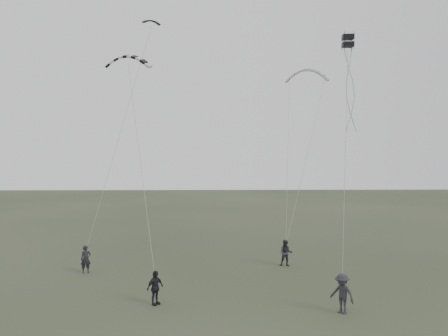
{
  "coord_description": "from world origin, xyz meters",
  "views": [
    {
      "loc": [
        0.14,
        -22.76,
        7.91
      ],
      "look_at": [
        0.69,
        5.64,
        6.92
      ],
      "focal_mm": 35.0,
      "sensor_mm": 36.0,
      "label": 1
    }
  ],
  "objects_px": {
    "flyer_center": "(155,288)",
    "kite_box": "(348,41)",
    "flyer_right": "(286,253)",
    "kite_striped": "(128,56)",
    "flyer_left": "(86,259)",
    "kite_dark_small": "(151,21)",
    "kite_pale_large": "(307,70)",
    "flyer_far": "(342,293)"
  },
  "relations": [
    {
      "from": "flyer_center",
      "to": "kite_box",
      "type": "distance_m",
      "value": 17.78
    },
    {
      "from": "flyer_right",
      "to": "kite_striped",
      "type": "distance_m",
      "value": 16.96
    },
    {
      "from": "flyer_left",
      "to": "kite_box",
      "type": "distance_m",
      "value": 21.47
    },
    {
      "from": "kite_dark_small",
      "to": "flyer_left",
      "type": "bearing_deg",
      "value": -157.1
    },
    {
      "from": "flyer_right",
      "to": "kite_pale_large",
      "type": "relative_size",
      "value": 0.5
    },
    {
      "from": "kite_dark_small",
      "to": "kite_box",
      "type": "xyz_separation_m",
      "value": [
        12.71,
        -8.12,
        -3.53
      ]
    },
    {
      "from": "flyer_right",
      "to": "flyer_far",
      "type": "relative_size",
      "value": 0.93
    },
    {
      "from": "flyer_left",
      "to": "kite_dark_small",
      "type": "height_order",
      "value": "kite_dark_small"
    },
    {
      "from": "kite_striped",
      "to": "kite_box",
      "type": "distance_m",
      "value": 13.66
    },
    {
      "from": "flyer_right",
      "to": "flyer_center",
      "type": "xyz_separation_m",
      "value": [
        -8.06,
        -7.58,
        -0.03
      ]
    },
    {
      "from": "flyer_left",
      "to": "kite_pale_large",
      "type": "bearing_deg",
      "value": 1.45
    },
    {
      "from": "flyer_center",
      "to": "flyer_far",
      "type": "height_order",
      "value": "flyer_far"
    },
    {
      "from": "flyer_right",
      "to": "flyer_center",
      "type": "bearing_deg",
      "value": -127.01
    },
    {
      "from": "flyer_right",
      "to": "flyer_far",
      "type": "distance_m",
      "value": 9.08
    },
    {
      "from": "flyer_left",
      "to": "flyer_center",
      "type": "relative_size",
      "value": 1.01
    },
    {
      "from": "kite_box",
      "to": "kite_pale_large",
      "type": "bearing_deg",
      "value": 96.76
    },
    {
      "from": "kite_dark_small",
      "to": "kite_striped",
      "type": "relative_size",
      "value": 0.47
    },
    {
      "from": "flyer_right",
      "to": "flyer_center",
      "type": "height_order",
      "value": "flyer_right"
    },
    {
      "from": "flyer_right",
      "to": "kite_pale_large",
      "type": "xyz_separation_m",
      "value": [
        2.78,
        6.75,
        13.96
      ]
    },
    {
      "from": "flyer_left",
      "to": "kite_striped",
      "type": "xyz_separation_m",
      "value": [
        2.94,
        -0.37,
        13.19
      ]
    },
    {
      "from": "flyer_right",
      "to": "flyer_center",
      "type": "distance_m",
      "value": 11.07
    },
    {
      "from": "flyer_center",
      "to": "kite_pale_large",
      "type": "relative_size",
      "value": 0.48
    },
    {
      "from": "flyer_left",
      "to": "flyer_right",
      "type": "relative_size",
      "value": 0.98
    },
    {
      "from": "kite_pale_large",
      "to": "kite_striped",
      "type": "height_order",
      "value": "kite_pale_large"
    },
    {
      "from": "flyer_center",
      "to": "kite_striped",
      "type": "height_order",
      "value": "kite_striped"
    },
    {
      "from": "flyer_left",
      "to": "kite_pale_large",
      "type": "height_order",
      "value": "kite_pale_large"
    },
    {
      "from": "flyer_right",
      "to": "kite_box",
      "type": "height_order",
      "value": "kite_box"
    },
    {
      "from": "kite_pale_large",
      "to": "flyer_left",
      "type": "bearing_deg",
      "value": -135.0
    },
    {
      "from": "kite_pale_large",
      "to": "kite_box",
      "type": "relative_size",
      "value": 5.14
    },
    {
      "from": "flyer_left",
      "to": "kite_dark_small",
      "type": "bearing_deg",
      "value": 29.89
    },
    {
      "from": "flyer_far",
      "to": "kite_box",
      "type": "bearing_deg",
      "value": 118.81
    },
    {
      "from": "flyer_center",
      "to": "flyer_far",
      "type": "bearing_deg",
      "value": -57.09
    },
    {
      "from": "kite_dark_small",
      "to": "kite_pale_large",
      "type": "bearing_deg",
      "value": -19.13
    },
    {
      "from": "flyer_right",
      "to": "kite_dark_small",
      "type": "bearing_deg",
      "value": 168.58
    },
    {
      "from": "flyer_left",
      "to": "kite_dark_small",
      "type": "distance_m",
      "value": 18.28
    },
    {
      "from": "flyer_left",
      "to": "flyer_right",
      "type": "xyz_separation_m",
      "value": [
        13.46,
        1.44,
        0.01
      ]
    },
    {
      "from": "flyer_left",
      "to": "kite_dark_small",
      "type": "xyz_separation_m",
      "value": [
        3.65,
        5.24,
        17.13
      ]
    },
    {
      "from": "flyer_far",
      "to": "kite_box",
      "type": "height_order",
      "value": "kite_box"
    },
    {
      "from": "flyer_right",
      "to": "kite_dark_small",
      "type": "xyz_separation_m",
      "value": [
        -9.82,
        3.81,
        17.11
      ]
    },
    {
      "from": "kite_dark_small",
      "to": "kite_box",
      "type": "distance_m",
      "value": 15.49
    },
    {
      "from": "flyer_far",
      "to": "flyer_right",
      "type": "bearing_deg",
      "value": 145.81
    },
    {
      "from": "flyer_right",
      "to": "flyer_far",
      "type": "bearing_deg",
      "value": -71.87
    }
  ]
}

